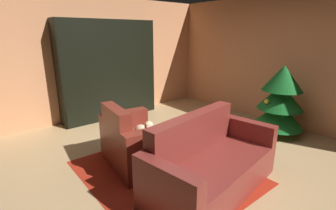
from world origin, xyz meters
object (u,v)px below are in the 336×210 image
Objects in this scene: armchair_red at (135,144)px; bottle_on_table at (146,136)px; couch_red at (210,165)px; bookshelf_unit at (114,71)px; coffee_table at (156,142)px; decorated_tree at (280,100)px; book_stack_on_table at (154,135)px.

armchair_red is 4.21× the size of bottle_on_table.
armchair_red is 0.60× the size of couch_red.
bookshelf_unit is 2.98× the size of coffee_table.
decorated_tree is at bearing 33.22° from bookshelf_unit.
bookshelf_unit reaches higher than armchair_red.
bookshelf_unit is 7.79× the size of bottle_on_table.
couch_red reaches higher than book_stack_on_table.
bottle_on_table is at bearing -79.45° from coffee_table.
armchair_red is at bearing -158.56° from book_stack_on_table.
bottle_on_table is (0.04, -0.19, 0.15)m from coffee_table.
armchair_red is at bearing -153.55° from coffee_table.
book_stack_on_table is at bearing 21.44° from armchair_red.
armchair_red is (2.14, -0.82, -0.71)m from bookshelf_unit.
coffee_table is at bearing 100.55° from bottle_on_table.
couch_red is 8.63× the size of book_stack_on_table.
coffee_table is at bearing 81.78° from book_stack_on_table.
bottle_on_table is at bearing -75.43° from book_stack_on_table.
book_stack_on_table is 0.17× the size of decorated_tree.
bottle_on_table is 0.21× the size of decorated_tree.
bookshelf_unit is at bearing 172.74° from couch_red.
bottle_on_table is (0.04, -0.16, 0.04)m from book_stack_on_table.
armchair_red reaches higher than book_stack_on_table.
book_stack_on_table is at bearing -98.22° from coffee_table.
bottle_on_table is at bearing -148.13° from couch_red.
bookshelf_unit is at bearing -146.78° from decorated_tree.
armchair_red is at bearing -20.84° from bookshelf_unit.
bookshelf_unit reaches higher than couch_red.
decorated_tree reaches higher than couch_red.
decorated_tree is (0.40, 2.56, 0.15)m from book_stack_on_table.
bookshelf_unit is 2.62m from coffee_table.
decorated_tree is at bearing 81.13° from coffee_table.
book_stack_on_table is (2.45, -0.69, -0.51)m from bookshelf_unit.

